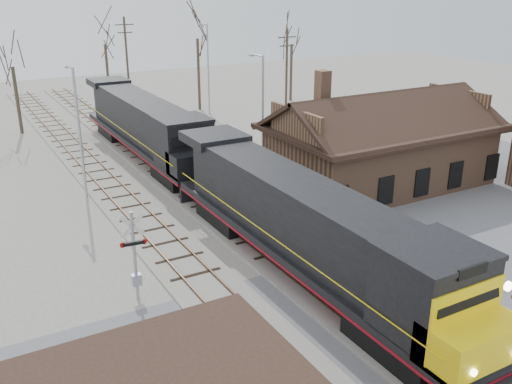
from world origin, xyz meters
TOP-DOWN VIEW (x-y plane):
  - ground at (0.00, 0.00)m, footprint 140.00×140.00m
  - road at (0.00, 0.00)m, footprint 60.00×9.00m
  - track_main at (0.00, 15.00)m, footprint 3.40×90.00m
  - track_siding at (-4.50, 15.00)m, footprint 3.40×90.00m
  - depot at (11.99, 12.00)m, footprint 15.20×9.31m
  - locomotive_lead at (0.00, 3.06)m, footprint 3.29×22.02m
  - locomotive_trailing at (0.00, 25.36)m, footprint 3.29×22.02m
  - crossbuck_far at (-7.54, 5.48)m, footprint 1.19×0.31m
  - streetlight_a at (-6.40, 19.43)m, footprint 0.25×2.04m
  - streetlight_b at (7.20, 19.95)m, footprint 0.25×2.04m
  - streetlight_c at (10.99, 37.64)m, footprint 0.25×2.04m
  - utility_pole_b at (4.51, 43.95)m, footprint 2.00×0.24m
  - utility_pole_c at (16.25, 30.81)m, footprint 2.00×0.24m
  - tree_b at (-7.48, 38.90)m, footprint 4.05×4.05m
  - tree_c at (3.87, 49.75)m, footprint 4.31×4.31m
  - tree_d at (11.08, 40.17)m, footprint 5.03×5.03m
  - tree_e at (22.42, 39.51)m, footprint 4.30×4.30m

SIDE VIEW (x-z plane):
  - ground at x=0.00m, z-range 0.00..0.00m
  - road at x=0.00m, z-range 0.00..0.03m
  - track_main at x=0.00m, z-range -0.05..0.19m
  - track_siding at x=-4.50m, z-range -0.05..0.19m
  - crossbuck_far at x=-7.54m, z-range -0.13..4.03m
  - depot at x=11.99m, z-range -1.54..6.36m
  - locomotive_trailing at x=0.00m, z-range 0.26..4.89m
  - locomotive_lead at x=0.00m, z-range 0.12..5.02m
  - streetlight_b at x=7.20m, z-range 0.53..8.77m
  - utility_pole_c at x=16.25m, z-range 0.22..9.22m
  - streetlight_a at x=-6.40m, z-range 0.53..8.94m
  - utility_pole_b at x=4.51m, z-range 0.22..9.97m
  - streetlight_c at x=10.99m, z-range 0.54..9.78m
  - tree_b at x=-7.48m, z-range 2.10..12.01m
  - tree_e at x=22.42m, z-range 2.23..12.77m
  - tree_c at x=3.87m, z-range 2.23..12.78m
  - tree_d at x=11.08m, z-range 2.62..14.93m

